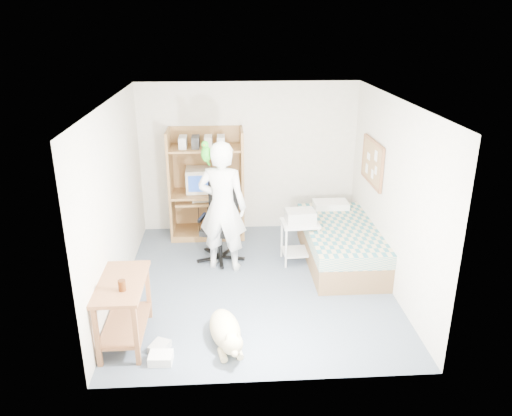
# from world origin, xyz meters

# --- Properties ---
(floor) EXTENTS (4.00, 4.00, 0.00)m
(floor) POSITION_xyz_m (0.00, 0.00, 0.00)
(floor) COLOR #4C5967
(floor) RESTS_ON ground
(wall_back) EXTENTS (3.60, 0.02, 2.50)m
(wall_back) POSITION_xyz_m (0.00, 2.00, 1.25)
(wall_back) COLOR beige
(wall_back) RESTS_ON floor
(wall_right) EXTENTS (0.02, 4.00, 2.50)m
(wall_right) POSITION_xyz_m (1.80, 0.00, 1.25)
(wall_right) COLOR beige
(wall_right) RESTS_ON floor
(wall_left) EXTENTS (0.02, 4.00, 2.50)m
(wall_left) POSITION_xyz_m (-1.80, 0.00, 1.25)
(wall_left) COLOR beige
(wall_left) RESTS_ON floor
(ceiling) EXTENTS (3.60, 4.00, 0.02)m
(ceiling) POSITION_xyz_m (0.00, 0.00, 2.50)
(ceiling) COLOR white
(ceiling) RESTS_ON wall_back
(computer_hutch) EXTENTS (1.20, 0.63, 1.80)m
(computer_hutch) POSITION_xyz_m (-0.70, 1.74, 0.82)
(computer_hutch) COLOR brown
(computer_hutch) RESTS_ON floor
(bed) EXTENTS (1.02, 2.02, 0.66)m
(bed) POSITION_xyz_m (1.30, 0.62, 0.29)
(bed) COLOR brown
(bed) RESTS_ON floor
(side_desk) EXTENTS (0.50, 1.00, 0.75)m
(side_desk) POSITION_xyz_m (-1.55, -1.20, 0.49)
(side_desk) COLOR brown
(side_desk) RESTS_ON floor
(corkboard) EXTENTS (0.04, 0.94, 0.66)m
(corkboard) POSITION_xyz_m (1.77, 0.90, 1.45)
(corkboard) COLOR #916441
(corkboard) RESTS_ON wall_right
(office_chair) EXTENTS (0.64, 0.65, 1.14)m
(office_chair) POSITION_xyz_m (-0.48, 0.82, 0.41)
(office_chair) COLOR black
(office_chair) RESTS_ON floor
(person) EXTENTS (0.78, 0.61, 1.90)m
(person) POSITION_xyz_m (-0.44, 0.51, 0.95)
(person) COLOR white
(person) RESTS_ON floor
(parrot) EXTENTS (0.14, 0.24, 0.38)m
(parrot) POSITION_xyz_m (-0.64, 0.53, 1.73)
(parrot) COLOR #1C8914
(parrot) RESTS_ON person
(dog) EXTENTS (0.46, 1.03, 0.39)m
(dog) POSITION_xyz_m (-0.42, -1.36, 0.17)
(dog) COLOR beige
(dog) RESTS_ON floor
(printer_cart) EXTENTS (0.56, 0.46, 0.64)m
(printer_cart) POSITION_xyz_m (0.69, 0.63, 0.42)
(printer_cart) COLOR silver
(printer_cart) RESTS_ON floor
(printer) EXTENTS (0.44, 0.35, 0.18)m
(printer) POSITION_xyz_m (0.69, 0.63, 0.73)
(printer) COLOR #AEAEA9
(printer) RESTS_ON printer_cart
(crt_monitor) EXTENTS (0.42, 0.44, 0.39)m
(crt_monitor) POSITION_xyz_m (-0.83, 1.75, 0.96)
(crt_monitor) COLOR beige
(crt_monitor) RESTS_ON computer_hutch
(keyboard) EXTENTS (0.46, 0.20, 0.03)m
(keyboard) POSITION_xyz_m (-0.71, 1.58, 0.67)
(keyboard) COLOR beige
(keyboard) RESTS_ON computer_hutch
(pencil_cup) EXTENTS (0.08, 0.08, 0.12)m
(pencil_cup) POSITION_xyz_m (-0.33, 1.65, 0.82)
(pencil_cup) COLOR gold
(pencil_cup) RESTS_ON computer_hutch
(drink_glass) EXTENTS (0.08, 0.08, 0.12)m
(drink_glass) POSITION_xyz_m (-1.50, -1.39, 0.81)
(drink_glass) COLOR #3F1D0A
(drink_glass) RESTS_ON side_desk
(floor_box_a) EXTENTS (0.26, 0.21, 0.10)m
(floor_box_a) POSITION_xyz_m (-1.12, -1.63, 0.05)
(floor_box_a) COLOR white
(floor_box_a) RESTS_ON floor
(floor_box_b) EXTENTS (0.26, 0.27, 0.08)m
(floor_box_b) POSITION_xyz_m (-1.16, -1.41, 0.04)
(floor_box_b) COLOR #B6B6B1
(floor_box_b) RESTS_ON floor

